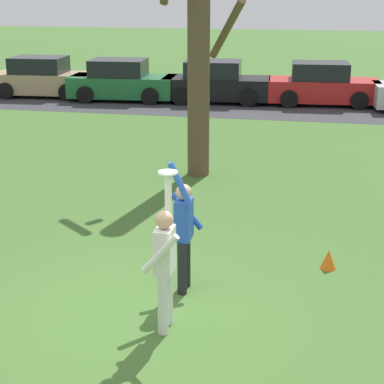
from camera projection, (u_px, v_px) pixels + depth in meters
ground_plane at (148, 310)px, 8.98m from camera, size 120.00×120.00×0.00m
person_catcher at (165, 260)px, 8.22m from camera, size 0.49×0.54×2.08m
person_defender at (184, 228)px, 9.30m from camera, size 0.49×0.54×2.04m
frisbee_disc at (168, 172)px, 8.09m from camera, size 0.25×0.25×0.02m
parked_car_tan at (43, 78)px, 26.10m from camera, size 4.21×2.26×1.59m
parked_car_green at (122, 82)px, 25.20m from camera, size 4.21×2.26×1.59m
parked_car_black at (216, 83)px, 24.80m from camera, size 4.21×2.26×1.59m
parked_car_red at (322, 85)px, 24.27m from camera, size 4.21×2.26×1.59m
parking_strip at (270, 104)px, 24.65m from camera, size 28.37×6.40×0.01m
bare_tree_tall at (197, 52)px, 14.59m from camera, size 2.30×2.27×5.80m
field_cone_orange at (328, 259)px, 10.27m from camera, size 0.26×0.26×0.32m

